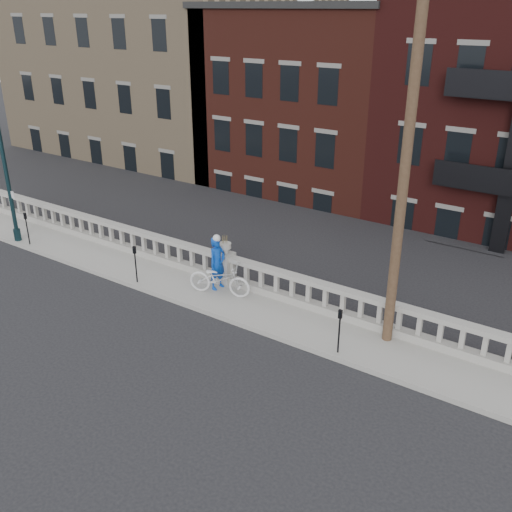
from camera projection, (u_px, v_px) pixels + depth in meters
The scene contains 12 objects.
ground at pixel (147, 333), 17.28m from camera, with size 120.00×120.00×0.00m, color black.
sidewalk at pixel (209, 294), 19.51m from camera, with size 32.00×2.20×0.15m, color #9C9991.
balustrade at pixel (225, 269), 20.00m from camera, with size 28.00×0.34×1.03m.
planter_pedestal at pixel (225, 264), 19.93m from camera, with size 0.55×0.55×1.76m.
lower_level at pixel (430, 127), 33.32m from camera, with size 80.00×44.00×20.80m.
utility_pole at pixel (405, 170), 14.68m from camera, with size 1.60×0.28×10.00m.
streetlight_pole at pixel (10, 193), 22.93m from camera, with size 0.40×0.28×5.20m.
parking_meter_a at pixel (27, 225), 23.02m from camera, with size 0.10×0.09×1.36m.
parking_meter_b at pixel (135, 260), 19.83m from camera, with size 0.10×0.09×1.36m.
parking_meter_c at pixel (339, 326), 15.74m from camera, with size 0.10×0.09×1.36m.
bicycle at pixel (220, 279), 19.11m from camera, with size 0.75×2.16×1.14m, color silver.
cyclist at pixel (217, 263), 19.38m from camera, with size 0.68×0.45×1.87m, color #0B3CAA.
Camera 1 is at (11.14, -10.39, 9.11)m, focal length 40.00 mm.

